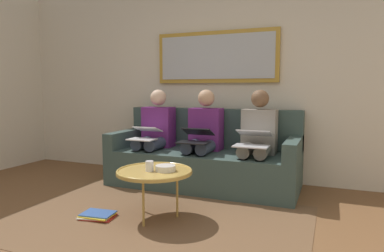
% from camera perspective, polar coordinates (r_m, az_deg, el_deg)
% --- Properties ---
extents(wall_rear, '(6.00, 0.12, 2.60)m').
position_cam_1_polar(wall_rear, '(4.55, 4.31, 8.03)').
color(wall_rear, beige).
rests_on(wall_rear, ground_plane).
extents(area_rug, '(2.60, 1.80, 0.01)m').
position_cam_1_polar(area_rug, '(3.15, -6.05, -15.21)').
color(area_rug, brown).
rests_on(area_rug, ground_plane).
extents(couch, '(2.20, 0.90, 0.90)m').
position_cam_1_polar(couch, '(4.17, 2.17, -5.43)').
color(couch, '#384C47').
rests_on(couch, ground_plane).
extents(framed_mirror, '(1.59, 0.05, 0.65)m').
position_cam_1_polar(framed_mirror, '(4.48, 3.96, 11.27)').
color(framed_mirror, '#B7892D').
extents(coffee_table, '(0.66, 0.66, 0.45)m').
position_cam_1_polar(coffee_table, '(3.08, -6.20, -7.52)').
color(coffee_table, tan).
rests_on(coffee_table, ground_plane).
extents(cup, '(0.07, 0.07, 0.09)m').
position_cam_1_polar(cup, '(3.04, -7.02, -6.57)').
color(cup, silver).
rests_on(cup, coffee_table).
extents(bowl, '(0.17, 0.17, 0.05)m').
position_cam_1_polar(bowl, '(3.04, -4.39, -6.94)').
color(bowl, beige).
rests_on(bowl, coffee_table).
extents(person_left, '(0.38, 0.58, 1.14)m').
position_cam_1_polar(person_left, '(3.89, 10.74, -1.94)').
color(person_left, gray).
rests_on(person_left, couch).
extents(laptop_silver, '(0.35, 0.38, 0.17)m').
position_cam_1_polar(laptop_silver, '(3.66, 10.02, -2.07)').
color(laptop_silver, silver).
extents(person_middle, '(0.38, 0.58, 1.14)m').
position_cam_1_polar(person_middle, '(4.06, 1.85, -1.50)').
color(person_middle, '#66236B').
rests_on(person_middle, couch).
extents(laptop_black, '(0.34, 0.35, 0.16)m').
position_cam_1_polar(laptop_black, '(3.84, 0.64, -1.71)').
color(laptop_black, black).
extents(person_right, '(0.38, 0.58, 1.14)m').
position_cam_1_polar(person_right, '(4.32, -6.13, -1.07)').
color(person_right, '#66236B').
rests_on(person_right, couch).
extents(laptop_white, '(0.31, 0.34, 0.15)m').
position_cam_1_polar(laptop_white, '(4.11, -7.74, -1.23)').
color(laptop_white, white).
extents(magazine_stack, '(0.34, 0.26, 0.04)m').
position_cam_1_polar(magazine_stack, '(3.29, -15.30, -14.00)').
color(magazine_stack, red).
rests_on(magazine_stack, ground_plane).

